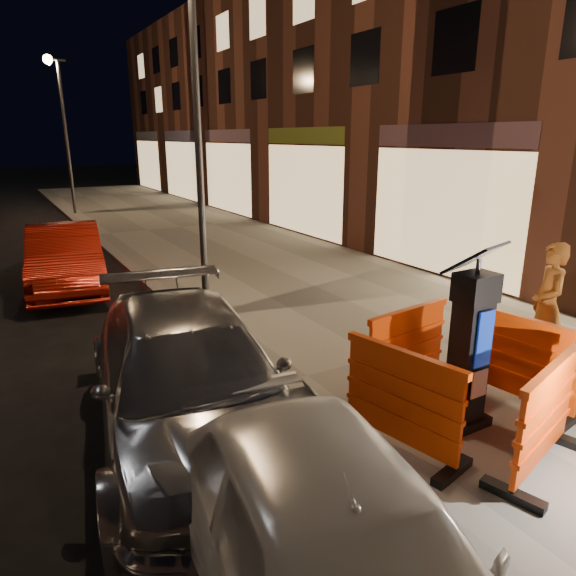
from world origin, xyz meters
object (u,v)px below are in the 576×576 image
barrier_back (407,350)px  barrier_kerbside (401,401)px  car_silver (193,437)px  barrier_bldgside (521,361)px  man (548,305)px  barrier_front (545,418)px  car_red (69,288)px  parking_kiosk (470,343)px

barrier_back → barrier_kerbside: 1.34m
car_silver → barrier_bldgside: bearing=-12.6°
barrier_kerbside → man: man is taller
barrier_kerbside → man: size_ratio=0.80×
barrier_front → car_red: bearing=91.8°
car_silver → man: size_ratio=2.79×
barrier_kerbside → car_silver: (-1.71, 1.50, -0.70)m
barrier_front → car_red: size_ratio=0.33×
barrier_kerbside → barrier_front: bearing=-147.6°
car_red → man: bearing=-50.2°
barrier_back → barrier_front: bearing=-97.6°
barrier_kerbside → car_red: bearing=0.8°
car_silver → barrier_back: bearing=-1.8°
parking_kiosk → barrier_back: parking_kiosk is taller
car_silver → man: man is taller
parking_kiosk → car_red: (-2.99, 8.59, -1.14)m
barrier_bldgside → car_silver: 3.97m
parking_kiosk → barrier_back: size_ratio=1.40×
barrier_front → barrier_back: same height
car_silver → barrier_kerbside: bearing=-31.3°
parking_kiosk → barrier_back: bearing=79.4°
barrier_front → car_red: 10.02m
car_red → parking_kiosk: bearing=-63.9°
barrier_front → barrier_kerbside: (-0.95, 0.95, 0.00)m
barrier_front → barrier_back: size_ratio=1.00×
man → barrier_back: bearing=-62.5°
barrier_bldgside → man: 1.41m
parking_kiosk → car_silver: parking_kiosk is taller
parking_kiosk → car_silver: size_ratio=0.40×
barrier_kerbside → man: bearing=-92.6°
barrier_front → barrier_back: 1.90m
parking_kiosk → barrier_front: parking_kiosk is taller
car_red → car_silver: bearing=-80.4°
car_silver → parking_kiosk: bearing=-19.5°
parking_kiosk → barrier_kerbside: bearing=169.4°
barrier_bldgside → man: size_ratio=0.80×
parking_kiosk → barrier_kerbside: 1.05m
barrier_kerbside → man: 3.22m
parking_kiosk → barrier_front: (0.00, -0.95, -0.44)m
car_red → man: 9.63m
barrier_front → barrier_bldgside: bearing=29.4°
parking_kiosk → barrier_kerbside: parking_kiosk is taller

